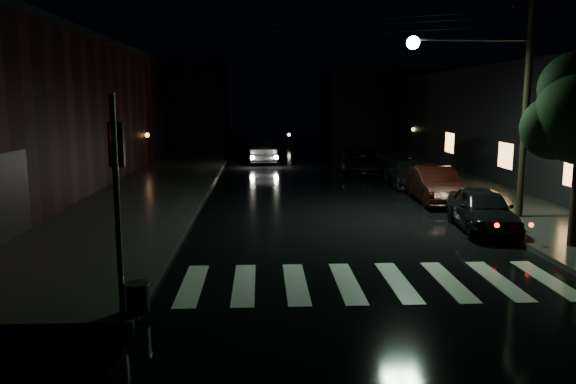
{
  "coord_description": "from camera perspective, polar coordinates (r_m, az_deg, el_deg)",
  "views": [
    {
      "loc": [
        0.42,
        -12.01,
        4.24
      ],
      "look_at": [
        1.18,
        3.91,
        1.6
      ],
      "focal_mm": 35.0,
      "sensor_mm": 36.0,
      "label": 1
    }
  ],
  "objects": [
    {
      "name": "crosswalk",
      "position": [
        13.45,
        8.57,
        -9.04
      ],
      "size": [
        9.0,
        3.0,
        0.01
      ],
      "primitive_type": "cube",
      "color": "beige",
      "rests_on": "ground"
    },
    {
      "name": "signal_pole_corner",
      "position": [
        11.19,
        -15.96,
        -4.92
      ],
      "size": [
        0.68,
        0.61,
        4.2
      ],
      "color": "slate",
      "rests_on": "ground"
    },
    {
      "name": "building_far_left",
      "position": [
        57.95,
        -13.25,
        8.92
      ],
      "size": [
        14.0,
        10.0,
        8.0
      ],
      "primitive_type": "cube",
      "color": "black",
      "rests_on": "ground"
    },
    {
      "name": "building_right",
      "position": [
        34.31,
        26.35,
        6.37
      ],
      "size": [
        10.0,
        40.0,
        6.0
      ],
      "primitive_type": "cube",
      "color": "black",
      "rests_on": "ground"
    },
    {
      "name": "sidewalk_right",
      "position": [
        28.03,
        17.29,
        0.43
      ],
      "size": [
        4.0,
        44.0,
        0.15
      ],
      "primitive_type": "cube",
      "color": "#282826",
      "rests_on": "ground"
    },
    {
      "name": "building_far_right",
      "position": [
        58.61,
        10.79,
        8.52
      ],
      "size": [
        14.0,
        10.0,
        7.0
      ],
      "primitive_type": "cube",
      "color": "black",
      "rests_on": "ground"
    },
    {
      "name": "oncoming_car",
      "position": [
        37.92,
        -2.61,
        4.21
      ],
      "size": [
        1.9,
        5.01,
        1.63
      ],
      "primitive_type": "imported",
      "rotation": [
        0.0,
        0.0,
        3.18
      ],
      "color": "black",
      "rests_on": "ground"
    },
    {
      "name": "parked_car_b",
      "position": [
        23.98,
        14.72,
        0.68
      ],
      "size": [
        1.72,
        4.5,
        1.46
      ],
      "primitive_type": "imported",
      "rotation": [
        0.0,
        0.0,
        -0.04
      ],
      "color": "black",
      "rests_on": "ground"
    },
    {
      "name": "ground",
      "position": [
        12.74,
        -4.54,
        -10.06
      ],
      "size": [
        120.0,
        120.0,
        0.0
      ],
      "primitive_type": "plane",
      "color": "black",
      "rests_on": "ground"
    },
    {
      "name": "sidewalk_left",
      "position": [
        26.89,
        -14.33,
        0.2
      ],
      "size": [
        6.0,
        44.0,
        0.15
      ],
      "primitive_type": "cube",
      "color": "#282826",
      "rests_on": "ground"
    },
    {
      "name": "building_left",
      "position": [
        30.65,
        -26.86,
        7.02
      ],
      "size": [
        10.0,
        36.0,
        7.0
      ],
      "primitive_type": "cube",
      "color": "black",
      "rests_on": "ground"
    },
    {
      "name": "utility_pole",
      "position": [
        20.79,
        21.46,
        9.75
      ],
      "size": [
        4.92,
        0.44,
        8.0
      ],
      "color": "black",
      "rests_on": "ground"
    },
    {
      "name": "parked_car_c",
      "position": [
        28.4,
        11.94,
        1.95
      ],
      "size": [
        1.84,
        4.52,
        1.31
      ],
      "primitive_type": "imported",
      "rotation": [
        0.0,
        0.0,
        -0.0
      ],
      "color": "black",
      "rests_on": "ground"
    },
    {
      "name": "parked_car_d",
      "position": [
        32.52,
        7.58,
        3.07
      ],
      "size": [
        2.92,
        5.27,
        1.39
      ],
      "primitive_type": "imported",
      "rotation": [
        0.0,
        0.0,
        -0.13
      ],
      "color": "black",
      "rests_on": "ground"
    },
    {
      "name": "parked_car_a",
      "position": [
        19.33,
        19.14,
        -1.69
      ],
      "size": [
        2.03,
        4.23,
        1.39
      ],
      "primitive_type": "imported",
      "rotation": [
        0.0,
        0.0,
        -0.1
      ],
      "color": "black",
      "rests_on": "ground"
    }
  ]
}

